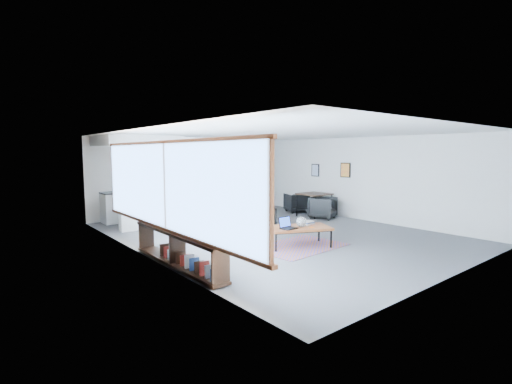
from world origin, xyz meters
TOP-DOWN VIEW (x-y plane):
  - room at (0.00, 0.00)m, footprint 7.02×9.02m
  - window at (-3.46, -0.90)m, footprint 0.10×5.95m
  - console at (-3.30, -1.05)m, footprint 0.35×3.00m
  - kitchenette at (-1.20, 3.71)m, footprint 4.20×1.96m
  - doorway at (2.30, 4.42)m, footprint 1.10×0.12m
  - track_light at (-0.59, 2.20)m, footprint 1.60×0.07m
  - wall_art_lower at (3.47, 0.40)m, footprint 0.03×0.38m
  - wall_art_upper at (3.47, 1.70)m, footprint 0.03×0.34m
  - kilim_rug at (-0.50, -1.40)m, footprint 2.14×1.53m
  - coffee_table at (-0.50, -1.40)m, footprint 1.57×1.25m
  - laptop at (-0.84, -1.36)m, footprint 0.36×0.30m
  - ceramic_pot at (-0.48, -1.46)m, footprint 0.23×0.23m
  - book_stack at (-0.14, -1.33)m, footprint 0.29×0.24m
  - coaster at (-0.35, -1.65)m, footprint 0.10×0.10m
  - armchair_left at (-1.49, 0.48)m, footprint 0.75×0.70m
  - armchair_right at (-0.02, 0.57)m, footprint 0.77×0.74m
  - floor_lamp at (-0.12, 0.92)m, footprint 0.49×0.49m
  - dining_table at (2.80, 1.13)m, footprint 0.92×0.92m
  - dining_chair_near at (2.70, 0.65)m, footprint 0.83×0.80m
  - dining_chair_far at (3.00, 2.16)m, footprint 0.77×0.75m
  - microwave at (-0.72, 4.15)m, footprint 0.60×0.36m

SIDE VIEW (x-z plane):
  - kilim_rug at x=-0.50m, z-range 0.00..0.01m
  - dining_chair_far at x=3.00m, z-range 0.00..0.63m
  - console at x=-3.30m, z-range -0.07..0.73m
  - dining_chair_near at x=2.70m, z-range 0.00..0.66m
  - armchair_right at x=-0.02m, z-range 0.00..0.70m
  - armchair_left at x=-1.49m, z-range 0.00..0.74m
  - coffee_table at x=-0.50m, z-range 0.19..0.65m
  - coaster at x=-0.35m, z-range 0.45..0.46m
  - book_stack at x=-0.14m, z-range 0.45..0.54m
  - laptop at x=-0.84m, z-range 0.40..0.65m
  - ceramic_pot at x=-0.48m, z-range 0.45..0.69m
  - dining_table at x=2.80m, z-range 0.32..1.09m
  - doorway at x=2.30m, z-range 0.00..2.15m
  - microwave at x=-0.72m, z-range 0.93..1.32m
  - room at x=0.00m, z-range -0.01..2.61m
  - kitchenette at x=-1.20m, z-range 0.08..2.68m
  - floor_lamp at x=-0.12m, z-range 0.60..2.22m
  - window at x=-3.46m, z-range 0.63..2.29m
  - wall_art_upper at x=3.47m, z-range 1.28..1.72m
  - wall_art_lower at x=3.47m, z-range 1.31..1.79m
  - track_light at x=-0.59m, z-range 2.45..2.60m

